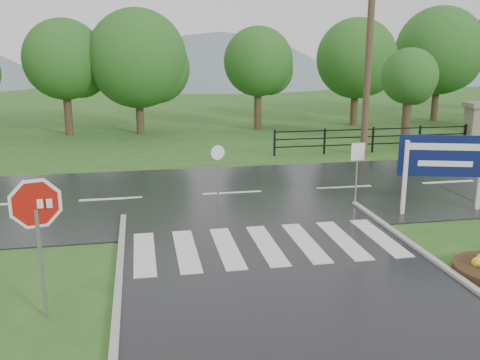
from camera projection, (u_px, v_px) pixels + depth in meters
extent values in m
plane|color=#2C5A1E|center=(340.00, 359.00, 8.53)|extent=(120.00, 120.00, 0.00)
cube|color=black|center=(232.00, 194.00, 18.06)|extent=(90.00, 8.00, 0.04)
cube|color=silver|center=(144.00, 253.00, 12.74)|extent=(0.50, 2.80, 0.02)
cube|color=silver|center=(186.00, 250.00, 12.92)|extent=(0.50, 2.80, 0.02)
cube|color=silver|center=(227.00, 248.00, 13.10)|extent=(0.50, 2.80, 0.02)
cube|color=silver|center=(267.00, 245.00, 13.28)|extent=(0.50, 2.80, 0.02)
cube|color=silver|center=(305.00, 242.00, 13.46)|extent=(0.50, 2.80, 0.02)
cube|color=silver|center=(343.00, 240.00, 13.64)|extent=(0.50, 2.80, 0.02)
cube|color=silver|center=(379.00, 237.00, 13.82)|extent=(0.50, 2.80, 0.02)
cube|color=gray|center=(475.00, 128.00, 25.88)|extent=(0.80, 0.80, 2.00)
cube|color=#6B6659|center=(477.00, 105.00, 25.61)|extent=(1.00, 1.00, 0.24)
cube|color=black|center=(373.00, 144.00, 25.08)|extent=(9.50, 0.05, 0.05)
cube|color=black|center=(373.00, 137.00, 24.99)|extent=(9.50, 0.05, 0.05)
cube|color=black|center=(373.00, 129.00, 24.91)|extent=(9.50, 0.05, 0.05)
cube|color=black|center=(275.00, 143.00, 24.17)|extent=(0.08, 0.08, 1.20)
cube|color=black|center=(465.00, 137.00, 25.89)|extent=(0.08, 0.08, 1.20)
sphere|color=slate|center=(222.00, 206.00, 76.12)|extent=(48.00, 48.00, 48.00)
sphere|color=slate|center=(406.00, 168.00, 80.12)|extent=(36.00, 36.00, 36.00)
cube|color=#939399|center=(41.00, 264.00, 9.63)|extent=(0.06, 0.06, 2.07)
cylinder|color=white|center=(36.00, 204.00, 9.37)|extent=(1.20, 0.36, 1.24)
cylinder|color=#A3130B|center=(35.00, 204.00, 9.36)|extent=(1.05, 0.32, 1.08)
cube|color=silver|center=(405.00, 178.00, 15.58)|extent=(0.14, 0.14, 2.23)
cube|color=#0B1347|center=(445.00, 156.00, 15.65)|extent=(2.59, 0.82, 1.23)
cube|color=white|center=(447.00, 147.00, 15.55)|extent=(2.04, 0.60, 0.20)
cube|color=white|center=(445.00, 164.00, 15.67)|extent=(1.50, 0.45, 0.17)
cube|color=#939399|center=(356.00, 176.00, 16.58)|extent=(0.04, 0.04, 1.87)
cube|color=white|center=(358.00, 152.00, 16.37)|extent=(0.44, 0.04, 0.54)
cylinder|color=#939399|center=(218.00, 178.00, 16.45)|extent=(0.05, 0.05, 1.81)
cylinder|color=white|center=(218.00, 153.00, 16.23)|extent=(0.44, 0.15, 0.45)
cylinder|color=#473523|center=(369.00, 53.00, 23.47)|extent=(0.30, 0.30, 9.13)
cylinder|color=#3D2B1C|center=(406.00, 117.00, 26.69)|extent=(0.39, 0.39, 2.87)
sphere|color=#21571B|center=(409.00, 76.00, 26.20)|extent=(2.76, 2.76, 2.76)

